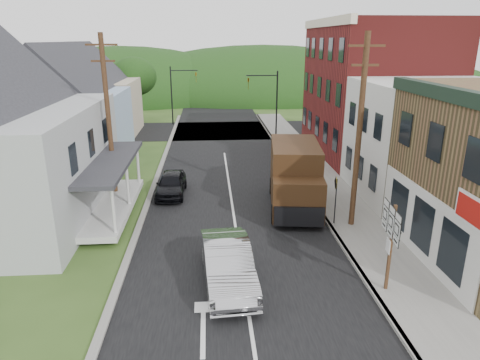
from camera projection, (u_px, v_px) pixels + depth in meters
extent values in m
plane|color=#2D4719|center=(242.00, 267.00, 17.07)|extent=(120.00, 120.00, 0.00)
cube|color=black|center=(229.00, 186.00, 26.53)|extent=(9.00, 90.00, 0.02)
cube|color=black|center=(221.00, 130.00, 42.63)|extent=(60.00, 9.00, 0.02)
cube|color=slate|center=(331.00, 193.00, 25.03)|extent=(2.80, 55.00, 0.15)
cube|color=slate|center=(309.00, 194.00, 24.93)|extent=(0.20, 55.00, 0.15)
cube|color=slate|center=(149.00, 198.00, 24.30)|extent=(0.30, 55.00, 0.12)
cube|color=silver|center=(432.00, 141.00, 23.93)|extent=(8.00, 7.00, 6.50)
cube|color=maroon|center=(373.00, 90.00, 32.38)|extent=(8.00, 12.00, 10.00)
cube|color=#9CB6D5|center=(76.00, 127.00, 31.62)|extent=(7.00, 8.00, 5.00)
cube|color=#C0B294|center=(98.00, 108.00, 40.10)|extent=(7.00, 8.00, 5.00)
cylinder|color=#472D19|center=(359.00, 136.00, 19.36)|extent=(0.26, 0.26, 9.00)
cube|color=#472D19|center=(367.00, 46.00, 18.13)|extent=(1.60, 0.10, 0.10)
cube|color=#472D19|center=(365.00, 65.00, 18.38)|extent=(1.20, 0.10, 0.10)
cylinder|color=#472D19|center=(109.00, 121.00, 22.78)|extent=(0.26, 0.26, 9.00)
cube|color=#472D19|center=(101.00, 45.00, 21.55)|extent=(1.60, 0.10, 0.10)
cube|color=#472D19|center=(103.00, 61.00, 21.80)|extent=(1.20, 0.10, 0.10)
cylinder|color=black|center=(277.00, 105.00, 38.72)|extent=(0.14, 0.14, 6.00)
cylinder|color=black|center=(262.00, 75.00, 37.81)|extent=(2.80, 0.10, 0.10)
imported|color=olive|center=(248.00, 84.00, 37.95)|extent=(0.16, 0.20, 1.00)
cylinder|color=black|center=(172.00, 96.00, 44.66)|extent=(0.14, 0.14, 6.00)
cylinder|color=black|center=(184.00, 70.00, 43.94)|extent=(2.80, 0.10, 0.10)
imported|color=olive|center=(196.00, 77.00, 44.24)|extent=(0.16, 0.20, 1.00)
cylinder|color=#382616|center=(136.00, 104.00, 46.13)|extent=(0.36, 0.36, 3.92)
ellipsoid|color=#14330F|center=(134.00, 76.00, 45.20)|extent=(4.80, 4.80, 4.08)
ellipsoid|color=#14330F|center=(216.00, 95.00, 69.15)|extent=(90.00, 30.00, 16.00)
imported|color=#AFAFB4|center=(228.00, 264.00, 15.67)|extent=(2.07, 5.02, 1.62)
imported|color=black|center=(171.00, 184.00, 24.77)|extent=(1.72, 3.99, 1.34)
cube|color=#311D0D|center=(294.00, 171.00, 23.06)|extent=(3.02, 4.97, 3.10)
cube|color=#311D0D|center=(298.00, 199.00, 20.59)|extent=(2.65, 2.00, 2.03)
cube|color=black|center=(298.00, 181.00, 20.52)|extent=(2.39, 1.55, 0.05)
cube|color=black|center=(299.00, 217.00, 19.90)|extent=(2.35, 0.45, 0.96)
cylinder|color=black|center=(274.00, 214.00, 21.01)|extent=(0.42, 0.99, 0.96)
cylinder|color=black|center=(320.00, 215.00, 20.90)|extent=(0.42, 0.99, 0.96)
cylinder|color=black|center=(272.00, 186.00, 25.07)|extent=(0.42, 0.99, 0.96)
cylinder|color=black|center=(311.00, 186.00, 24.96)|extent=(0.42, 0.99, 0.96)
cube|color=#472D19|center=(390.00, 248.00, 14.84)|extent=(0.11, 0.11, 3.22)
cube|color=black|center=(392.00, 221.00, 14.53)|extent=(0.22, 1.83, 0.07)
cube|color=white|center=(399.00, 218.00, 13.79)|extent=(0.07, 0.51, 0.20)
cube|color=white|center=(397.00, 229.00, 13.92)|extent=(0.07, 0.55, 0.51)
cube|color=white|center=(396.00, 241.00, 14.05)|extent=(0.07, 0.51, 0.26)
cube|color=white|center=(392.00, 210.00, 14.40)|extent=(0.07, 0.51, 0.20)
cube|color=white|center=(391.00, 221.00, 14.53)|extent=(0.07, 0.55, 0.51)
cube|color=white|center=(390.00, 232.00, 14.66)|extent=(0.07, 0.51, 0.26)
cube|color=white|center=(387.00, 203.00, 15.01)|extent=(0.07, 0.51, 0.20)
cube|color=white|center=(385.00, 214.00, 15.14)|extent=(0.07, 0.55, 0.51)
cube|color=white|center=(384.00, 225.00, 15.27)|extent=(0.07, 0.51, 0.26)
cube|color=white|center=(388.00, 246.00, 14.82)|extent=(0.06, 0.41, 0.51)
cylinder|color=black|center=(336.00, 201.00, 20.47)|extent=(0.06, 0.06, 2.25)
cube|color=black|center=(336.00, 183.00, 20.17)|extent=(0.08, 0.66, 0.66)
cube|color=yellow|center=(336.00, 183.00, 20.17)|extent=(0.09, 0.60, 0.60)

